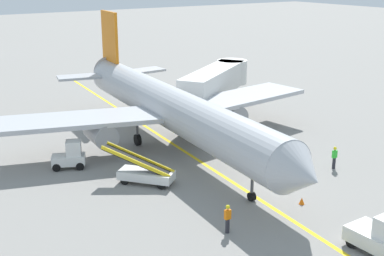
% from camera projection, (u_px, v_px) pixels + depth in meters
% --- Properties ---
extents(ground_plane, '(300.00, 300.00, 0.00)m').
position_uv_depth(ground_plane, '(256.00, 194.00, 34.08)').
color(ground_plane, gray).
extents(taxi_line_yellow, '(7.59, 79.69, 0.01)m').
position_uv_depth(taxi_line_yellow, '(214.00, 170.00, 38.14)').
color(taxi_line_yellow, yellow).
rests_on(taxi_line_yellow, ground).
extents(airliner, '(28.49, 35.34, 10.10)m').
position_uv_depth(airliner, '(168.00, 106.00, 42.29)').
color(airliner, '#B2B5BA').
rests_on(airliner, ground).
extents(jet_bridge, '(12.03, 9.22, 4.85)m').
position_uv_depth(jet_bridge, '(218.00, 80.00, 51.67)').
color(jet_bridge, silver).
rests_on(jet_bridge, ground).
extents(baggage_tug_near_wing, '(2.72, 2.18, 2.10)m').
position_uv_depth(baggage_tug_near_wing, '(70.00, 156.00, 38.32)').
color(baggage_tug_near_wing, silver).
rests_on(baggage_tug_near_wing, ground).
extents(belt_loader_forward_hold, '(4.14, 4.66, 2.59)m').
position_uv_depth(belt_loader_forward_hold, '(145.00, 172.00, 35.64)').
color(belt_loader_forward_hold, silver).
rests_on(belt_loader_forward_hold, ground).
extents(ground_crew_marshaller, '(0.36, 0.24, 1.70)m').
position_uv_depth(ground_crew_marshaller, '(228.00, 218.00, 28.87)').
color(ground_crew_marshaller, '#26262D').
rests_on(ground_crew_marshaller, ground).
extents(ground_crew_wing_walker, '(0.36, 0.24, 1.70)m').
position_uv_depth(ground_crew_wing_walker, '(334.00, 157.00, 38.20)').
color(ground_crew_wing_walker, '#26262D').
rests_on(ground_crew_wing_walker, ground).
extents(safety_cone_nose_right, '(0.36, 0.36, 0.44)m').
position_uv_depth(safety_cone_nose_right, '(302.00, 201.00, 32.60)').
color(safety_cone_nose_right, orange).
rests_on(safety_cone_nose_right, ground).
extents(safety_cone_wingtip_left, '(0.36, 0.36, 0.44)m').
position_uv_depth(safety_cone_wingtip_left, '(185.00, 133.00, 46.00)').
color(safety_cone_wingtip_left, orange).
rests_on(safety_cone_wingtip_left, ground).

